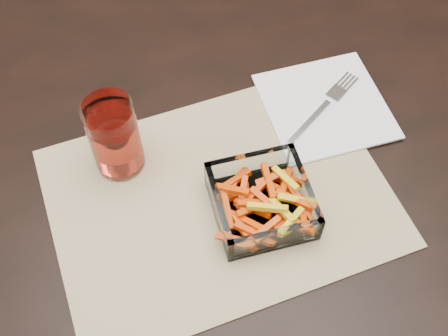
% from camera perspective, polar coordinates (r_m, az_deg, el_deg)
% --- Properties ---
extents(dining_table, '(1.60, 0.90, 0.75)m').
position_cam_1_polar(dining_table, '(0.91, 6.31, 0.62)').
color(dining_table, black).
rests_on(dining_table, ground).
extents(placemat, '(0.49, 0.39, 0.00)m').
position_cam_1_polar(placemat, '(0.77, -0.44, -2.96)').
color(placemat, tan).
rests_on(placemat, dining_table).
extents(glass_bowl, '(0.13, 0.13, 0.05)m').
position_cam_1_polar(glass_bowl, '(0.74, 3.83, -3.51)').
color(glass_bowl, white).
rests_on(glass_bowl, placemat).
extents(tumbler, '(0.07, 0.07, 0.12)m').
position_cam_1_polar(tumbler, '(0.76, -11.03, 2.93)').
color(tumbler, white).
rests_on(tumbler, placemat).
extents(napkin, '(0.19, 0.19, 0.00)m').
position_cam_1_polar(napkin, '(0.86, 10.26, 6.22)').
color(napkin, white).
rests_on(napkin, placemat).
extents(fork, '(0.14, 0.11, 0.00)m').
position_cam_1_polar(fork, '(0.86, 10.20, 6.28)').
color(fork, silver).
rests_on(fork, napkin).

